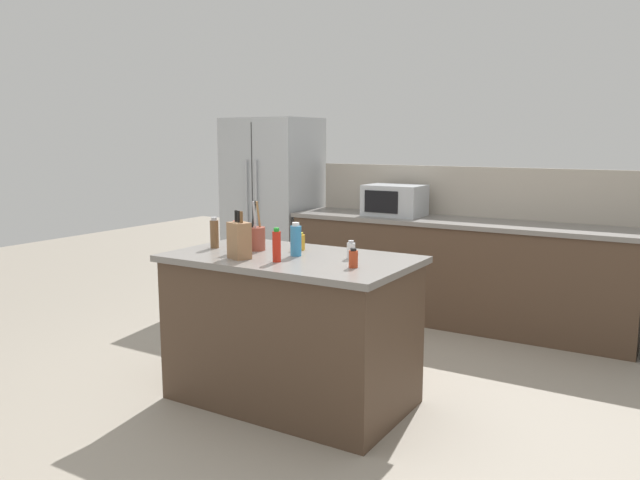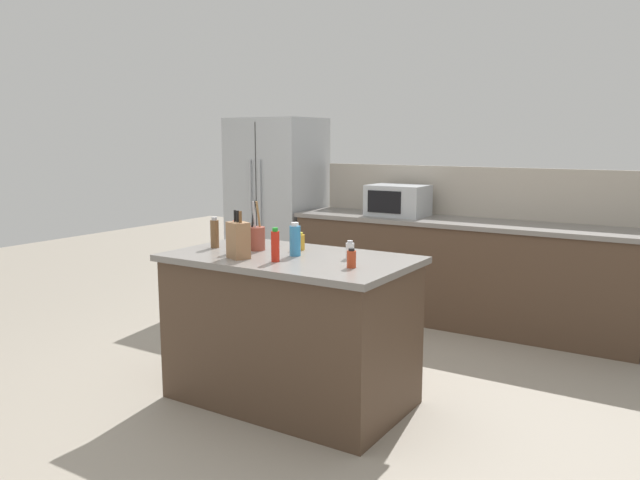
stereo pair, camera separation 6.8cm
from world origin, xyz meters
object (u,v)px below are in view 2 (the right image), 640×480
Objects in this scene: microwave at (398,200)px; hot_sauce_bottle at (275,246)px; refrigerator at (277,207)px; dish_soap_bottle at (295,240)px; pepper_grinder at (215,233)px; soy_sauce_bottle at (236,237)px; spice_jar_paprika at (351,259)px; spice_jar_oregano at (241,233)px; honey_jar at (299,242)px; salt_shaker at (350,250)px; knife_block at (238,240)px; utensil_crock at (256,237)px.

hot_sauce_bottle is (0.34, -2.40, -0.05)m from microwave.
refrigerator is at bearing 177.94° from microwave.
dish_soap_bottle reaches higher than hot_sauce_bottle.
soy_sauce_bottle is at bearing -13.78° from pepper_grinder.
spice_jar_oregano is (-1.15, 0.44, -0.00)m from spice_jar_paprika.
honey_jar is (-0.10, 0.40, -0.04)m from hot_sauce_bottle.
salt_shaker is (0.66, -2.08, -0.09)m from microwave.
knife_block is 0.73m from spice_jar_paprika.
microwave is 2.65× the size of soy_sauce_bottle.
spice_jar_oregano is (1.08, -1.92, 0.05)m from refrigerator.
salt_shaker is at bearing 44.17° from hot_sauce_bottle.
utensil_crock reaches higher than pepper_grinder.
knife_block is 0.21m from soy_sauce_bottle.
soy_sauce_bottle is at bearing 155.75° from knife_block.
hot_sauce_bottle is 0.47m from spice_jar_paprika.
spice_jar_paprika is at bearing -70.89° from microwave.
spice_jar_oregano is (-0.35, -1.87, -0.10)m from microwave.
soy_sauce_bottle is 0.51m from spice_jar_oregano.
microwave is at bearing 109.11° from spice_jar_paprika.
honey_jar reaches higher than spice_jar_oregano.
salt_shaker is at bearing -11.24° from honey_jar.
pepper_grinder is at bearing 166.22° from soy_sauce_bottle.
hot_sauce_bottle is at bearing -75.91° from honey_jar.
spice_jar_paprika is at bearing -15.33° from dish_soap_bottle.
hot_sauce_bottle is 0.41m from soy_sauce_bottle.
microwave is at bearing 89.98° from utensil_crock.
refrigerator is 5.83× the size of utensil_crock.
knife_block is at bearing -172.34° from hot_sauce_bottle.
spice_jar_paprika is 1.23m from spice_jar_oregano.
dish_soap_bottle is at bearing 91.97° from hot_sauce_bottle.
pepper_grinder is at bearing -63.29° from refrigerator.
dish_soap_bottle is at bearing -63.19° from honey_jar.
knife_block reaches higher than microwave.
pepper_grinder reaches higher than hot_sauce_bottle.
microwave is 2.25m from pepper_grinder.
dish_soap_bottle is 2.02× the size of spice_jar_oregano.
dish_soap_bottle reaches higher than spice_jar_paprika.
spice_jar_paprika is (0.46, 0.09, -0.04)m from hot_sauce_bottle.
microwave is at bearing 107.65° from salt_shaker.
spice_jar_oregano is at bearing 150.23° from knife_block.
hot_sauce_bottle is at bearing -36.41° from utensil_crock.
soy_sauce_bottle is (-0.06, -2.28, -0.05)m from microwave.
spice_jar_oregano is at bearing -100.60° from microwave.
knife_block is (1.52, -2.48, 0.12)m from refrigerator.
honey_jar is (0.24, 0.15, -0.03)m from utensil_crock.
honey_jar is 0.56× the size of pepper_grinder.
microwave is at bearing 82.72° from pepper_grinder.
honey_jar is at bearing 116.81° from dish_soap_bottle.
knife_block reaches higher than dish_soap_bottle.
refrigerator reaches higher than spice_jar_paprika.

